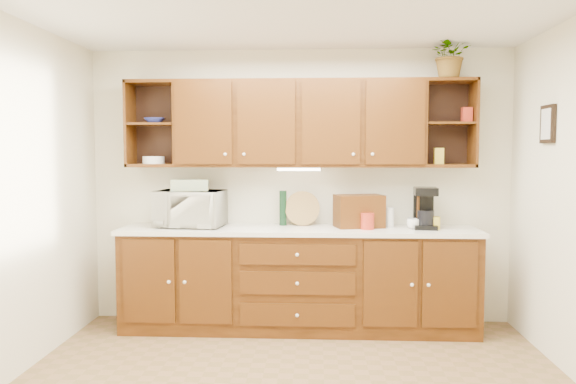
# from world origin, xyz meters

# --- Properties ---
(back_wall) EXTENTS (4.00, 0.00, 4.00)m
(back_wall) POSITION_xyz_m (0.00, 1.75, 1.30)
(back_wall) COLOR #EAE4C5
(back_wall) RESTS_ON floor
(base_cabinets) EXTENTS (3.20, 0.60, 0.90)m
(base_cabinets) POSITION_xyz_m (0.00, 1.45, 0.45)
(base_cabinets) COLOR #321805
(base_cabinets) RESTS_ON floor
(countertop) EXTENTS (3.24, 0.64, 0.04)m
(countertop) POSITION_xyz_m (0.00, 1.44, 0.92)
(countertop) COLOR white
(countertop) RESTS_ON base_cabinets
(upper_cabinets) EXTENTS (3.20, 0.33, 0.80)m
(upper_cabinets) POSITION_xyz_m (0.01, 1.59, 1.89)
(upper_cabinets) COLOR #321805
(upper_cabinets) RESTS_ON back_wall
(undercabinet_light) EXTENTS (0.40, 0.05, 0.02)m
(undercabinet_light) POSITION_xyz_m (0.00, 1.53, 1.47)
(undercabinet_light) COLOR white
(undercabinet_light) RESTS_ON upper_cabinets
(framed_picture) EXTENTS (0.03, 0.24, 0.30)m
(framed_picture) POSITION_xyz_m (1.98, 0.90, 1.85)
(framed_picture) COLOR black
(framed_picture) RESTS_ON right_wall
(wicker_basket) EXTENTS (0.26, 0.26, 0.13)m
(wicker_basket) POSITION_xyz_m (-0.93, 1.41, 1.01)
(wicker_basket) COLOR olive
(wicker_basket) RESTS_ON countertop
(microwave) EXTENTS (0.64, 0.47, 0.34)m
(microwave) POSITION_xyz_m (-1.00, 1.47, 1.11)
(microwave) COLOR #EFE7CE
(microwave) RESTS_ON countertop
(towel_stack) EXTENTS (0.37, 0.30, 0.10)m
(towel_stack) POSITION_xyz_m (-1.00, 1.47, 1.33)
(towel_stack) COLOR #E8D66D
(towel_stack) RESTS_ON microwave
(wine_bottle) EXTENTS (0.08, 0.08, 0.33)m
(wine_bottle) POSITION_xyz_m (-0.15, 1.61, 1.10)
(wine_bottle) COLOR black
(wine_bottle) RESTS_ON countertop
(woven_tray) EXTENTS (0.33, 0.11, 0.32)m
(woven_tray) POSITION_xyz_m (0.03, 1.61, 0.95)
(woven_tray) COLOR olive
(woven_tray) RESTS_ON countertop
(bread_box) EXTENTS (0.48, 0.36, 0.30)m
(bread_box) POSITION_xyz_m (0.55, 1.52, 1.09)
(bread_box) COLOR #321805
(bread_box) RESTS_ON countertop
(mug_tree) EXTENTS (0.27, 0.28, 0.31)m
(mug_tree) POSITION_xyz_m (1.09, 1.49, 0.99)
(mug_tree) COLOR #321805
(mug_tree) RESTS_ON countertop
(canister_red) EXTENTS (0.14, 0.14, 0.15)m
(canister_red) POSITION_xyz_m (0.62, 1.37, 1.01)
(canister_red) COLOR #AC2A19
(canister_red) RESTS_ON countertop
(canister_white) EXTENTS (0.09, 0.09, 0.18)m
(canister_white) POSITION_xyz_m (0.84, 1.54, 1.03)
(canister_white) COLOR white
(canister_white) RESTS_ON countertop
(canister_yellow) EXTENTS (0.10, 0.10, 0.11)m
(canister_yellow) POSITION_xyz_m (1.23, 1.42, 1.00)
(canister_yellow) COLOR gold
(canister_yellow) RESTS_ON countertop
(coffee_maker) EXTENTS (0.22, 0.27, 0.37)m
(coffee_maker) POSITION_xyz_m (1.14, 1.47, 1.12)
(coffee_maker) COLOR black
(coffee_maker) RESTS_ON countertop
(bowl_stack) EXTENTS (0.22, 0.22, 0.05)m
(bowl_stack) POSITION_xyz_m (-1.35, 1.55, 1.92)
(bowl_stack) COLOR navy
(bowl_stack) RESTS_ON upper_cabinets
(plate_stack) EXTENTS (0.25, 0.25, 0.07)m
(plate_stack) POSITION_xyz_m (-1.37, 1.57, 1.56)
(plate_stack) COLOR white
(plate_stack) RESTS_ON upper_cabinets
(pantry_box_yellow) EXTENTS (0.09, 0.07, 0.15)m
(pantry_box_yellow) POSITION_xyz_m (1.28, 1.56, 1.59)
(pantry_box_yellow) COLOR gold
(pantry_box_yellow) RESTS_ON upper_cabinets
(pantry_box_red) EXTENTS (0.09, 0.08, 0.13)m
(pantry_box_red) POSITION_xyz_m (1.52, 1.55, 1.97)
(pantry_box_red) COLOR #AC2A19
(pantry_box_red) RESTS_ON upper_cabinets
(potted_plant) EXTENTS (0.48, 0.45, 0.42)m
(potted_plant) POSITION_xyz_m (1.36, 1.53, 2.50)
(potted_plant) COLOR #999999
(potted_plant) RESTS_ON upper_cabinets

